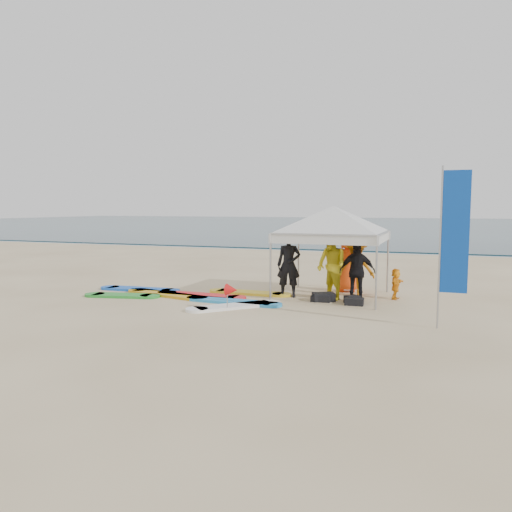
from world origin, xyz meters
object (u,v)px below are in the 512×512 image
(person_black_a, at_px, (289,265))
(person_orange_a, at_px, (356,268))
(surfboard_spread, at_px, (192,296))
(person_orange_b, at_px, (347,263))
(person_seated, at_px, (396,284))
(person_black_b, at_px, (357,272))
(feather_flag, at_px, (454,234))
(canopy_tent, at_px, (333,206))
(person_yellow, at_px, (331,266))
(marker_pennant, at_px, (232,290))

(person_black_a, xyz_separation_m, person_orange_a, (1.70, 0.78, -0.10))
(person_orange_a, height_order, surfboard_spread, person_orange_a)
(person_orange_b, relative_size, surfboard_spread, 0.31)
(person_seated, relative_size, surfboard_spread, 0.15)
(person_black_b, distance_m, feather_flag, 3.44)
(person_seated, height_order, canopy_tent, canopy_tent)
(person_black_b, bearing_deg, person_yellow, -7.89)
(person_black_a, distance_m, marker_pennant, 2.38)
(feather_flag, bearing_deg, person_seated, 113.60)
(marker_pennant, bearing_deg, person_orange_b, 59.98)
(marker_pennant, bearing_deg, person_orange_a, 51.20)
(person_orange_b, bearing_deg, canopy_tent, 65.26)
(person_black_a, bearing_deg, person_black_b, -11.95)
(canopy_tent, bearing_deg, marker_pennant, -125.56)
(person_orange_a, distance_m, feather_flag, 4.13)
(person_orange_a, distance_m, canopy_tent, 1.82)
(person_black_a, height_order, person_orange_b, person_black_a)
(person_yellow, distance_m, person_orange_b, 1.40)
(person_seated, bearing_deg, person_black_a, 112.21)
(person_black_b, relative_size, person_seated, 1.90)
(person_orange_a, xyz_separation_m, person_orange_b, (-0.34, 0.59, 0.06))
(person_black_b, xyz_separation_m, person_seated, (0.92, 0.67, -0.37))
(canopy_tent, relative_size, feather_flag, 1.15)
(person_orange_a, bearing_deg, person_black_b, 99.57)
(person_black_b, distance_m, person_seated, 1.20)
(person_black_a, bearing_deg, marker_pennant, -119.37)
(person_yellow, distance_m, feather_flag, 3.89)
(person_black_b, bearing_deg, marker_pennant, 33.64)
(canopy_tent, height_order, feather_flag, feather_flag)
(person_black_b, relative_size, marker_pennant, 2.45)
(feather_flag, xyz_separation_m, surfboard_spread, (-6.51, 1.35, -1.88))
(person_orange_a, relative_size, surfboard_spread, 0.29)
(surfboard_spread, bearing_deg, person_black_b, 13.17)
(person_yellow, distance_m, surfboard_spread, 3.84)
(person_orange_a, relative_size, canopy_tent, 0.42)
(person_black_a, xyz_separation_m, surfboard_spread, (-2.42, -1.02, -0.84))
(person_black_a, height_order, person_yellow, person_yellow)
(person_yellow, bearing_deg, person_seated, 61.54)
(person_black_b, height_order, canopy_tent, canopy_tent)
(person_orange_b, distance_m, person_seated, 1.66)
(person_orange_a, distance_m, person_black_b, 0.82)
(person_black_b, height_order, person_seated, person_black_b)
(person_orange_b, relative_size, feather_flag, 0.52)
(person_orange_b, xyz_separation_m, feather_flag, (2.74, -3.75, 1.07))
(person_yellow, xyz_separation_m, marker_pennant, (-1.91, -2.23, -0.42))
(person_orange_a, relative_size, marker_pennant, 2.46)
(person_black_a, relative_size, surfboard_spread, 0.32)
(person_yellow, bearing_deg, marker_pennant, -91.40)
(person_seated, relative_size, feather_flag, 0.25)
(person_black_b, distance_m, surfboard_spread, 4.46)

